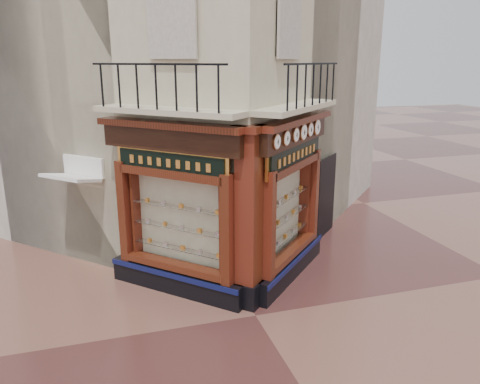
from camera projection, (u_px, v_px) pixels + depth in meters
name	position (u px, v px, depth m)	size (l,w,h in m)	color
ground	(256.00, 316.00, 9.92)	(80.00, 80.00, 0.00)	#472421
main_building	(192.00, 33.00, 13.97)	(8.00, 8.00, 12.00)	beige
neighbour_left	(105.00, 52.00, 15.69)	(8.00, 8.00, 11.00)	beige
neighbour_right	(246.00, 53.00, 17.07)	(8.00, 8.00, 11.00)	beige
shopfront_left	(174.00, 211.00, 10.44)	(2.86, 2.86, 3.98)	black
shopfront_right	(291.00, 201.00, 11.22)	(2.86, 2.86, 3.98)	black
corner_pilaster	(249.00, 221.00, 9.85)	(0.85, 0.85, 3.98)	black
balcony	(235.00, 108.00, 10.15)	(5.94, 2.97, 1.03)	beige
clock_a	(277.00, 142.00, 9.54)	(0.26, 0.26, 0.32)	#B46F3C
clock_b	(286.00, 138.00, 9.97)	(0.27, 0.27, 0.33)	#B46F3C
clock_c	(296.00, 135.00, 10.42)	(0.27, 0.27, 0.33)	#B46F3C
clock_d	(303.00, 132.00, 10.83)	(0.31, 0.31, 0.39)	#B46F3C
clock_e	(310.00, 130.00, 11.22)	(0.28, 0.28, 0.34)	#B46F3C
clock_f	(317.00, 127.00, 11.64)	(0.32, 0.32, 0.41)	#B46F3C
awning	(80.00, 270.00, 12.07)	(1.32, 0.79, 0.08)	white
signboard_left	(170.00, 163.00, 10.07)	(2.11, 2.11, 0.56)	gold
signboard_right	(295.00, 155.00, 10.88)	(2.26, 2.26, 0.60)	gold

